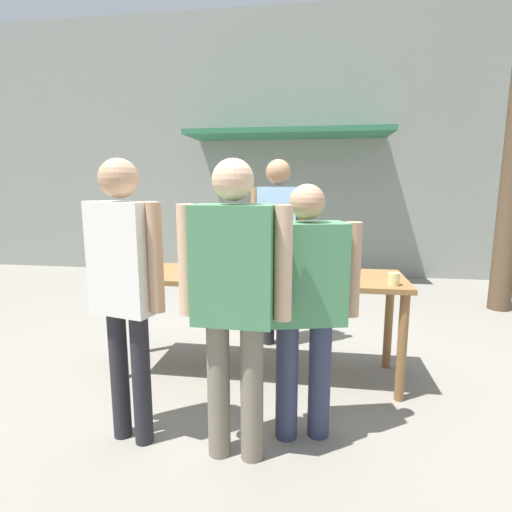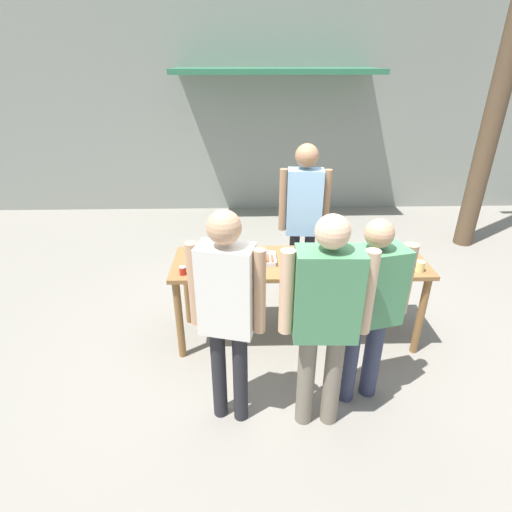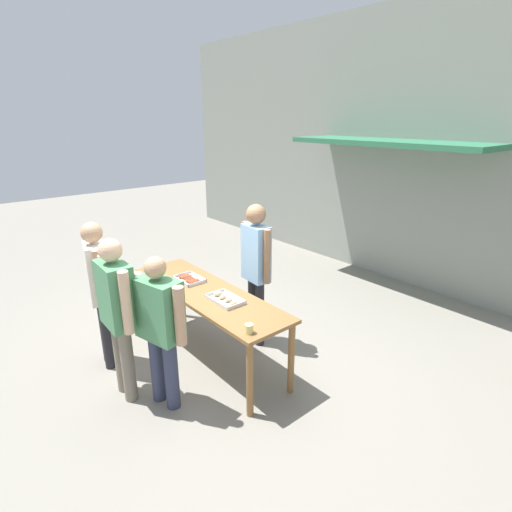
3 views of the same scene
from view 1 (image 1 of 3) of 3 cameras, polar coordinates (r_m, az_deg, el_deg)
The scene contains 12 objects.
ground_plane at distance 3.57m, azimuth -0.00°, elevation -16.31°, with size 24.00×24.00×0.00m, color gray.
building_facade_back at distance 7.19m, azimuth 4.85°, elevation 15.39°, with size 12.00×1.11×4.50m.
serving_table at distance 3.30m, azimuth -0.00°, elevation -4.39°, with size 2.38×0.69×0.87m.
food_tray_sausages at distance 3.37m, azimuth -6.90°, elevation -2.04°, with size 0.38×0.26×0.04m.
food_tray_buns at distance 3.25m, azimuth 5.90°, elevation -2.35°, with size 0.43×0.26×0.07m.
condiment_jar_mustard at distance 3.37m, azimuth -18.71°, elevation -2.11°, with size 0.06×0.06×0.08m.
condiment_jar_ketchup at distance 3.33m, azimuth -17.39°, elevation -2.16°, with size 0.06×0.06×0.08m.
beer_cup at distance 3.07m, azimuth 19.10°, elevation -3.13°, with size 0.08×0.08×0.09m.
person_server_behind_table at distance 3.86m, azimuth 3.12°, elevation 3.10°, with size 0.53×0.24×1.83m.
person_customer_holding_hotdog at distance 2.48m, azimuth -18.28°, elevation -2.83°, with size 0.53×0.29×1.74m.
person_customer_with_cup at distance 2.44m, azimuth 7.03°, elevation -5.49°, with size 0.66×0.36×1.59m.
person_customer_waiting_in_line at distance 2.21m, azimuth -3.14°, elevation -4.61°, with size 0.64×0.26×1.73m.
Camera 1 is at (0.47, -3.16, 1.58)m, focal length 28.00 mm.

